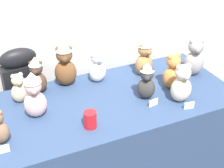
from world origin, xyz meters
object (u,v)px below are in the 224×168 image
Objects in this scene: teddy_bear_chestnut at (65,64)px; teddy_bear_ginger at (173,72)px; teddy_bear_sand at (19,89)px; teddy_bear_caramel at (144,57)px; display_table at (112,142)px; party_cup_red at (90,120)px; teddy_bear_cream at (182,84)px; teddy_bear_snow at (98,64)px; teddy_bear_ash at (194,58)px; teddy_bear_blush at (34,95)px; teddy_bear_charcoal at (147,81)px; instrument_case at (26,107)px; teddy_bear_cocoa at (37,75)px.

teddy_bear_ginger is at bearing -12.06° from teddy_bear_chestnut.
teddy_bear_sand is 0.96m from teddy_bear_caramel.
party_cup_red is (-0.25, -0.23, 0.45)m from display_table.
teddy_bear_cream is 0.67m from party_cup_red.
party_cup_red is at bearing -124.82° from teddy_bear_snow.
teddy_bear_ash is (0.96, -0.26, -0.03)m from teddy_bear_chestnut.
teddy_bear_ginger is (1.05, -0.26, 0.02)m from teddy_bear_sand.
teddy_bear_chestnut reaches higher than teddy_bear_cream.
teddy_bear_blush reaches higher than display_table.
teddy_bear_blush is 1.16× the size of teddy_bear_charcoal.
teddy_bear_chestnut reaches higher than teddy_bear_blush.
instrument_case is 3.27× the size of teddy_bear_blush.
teddy_bear_cream reaches higher than teddy_bear_sand.
instrument_case reaches higher than teddy_bear_sand.
teddy_bear_snow is 0.57m from party_cup_red.
teddy_bear_cocoa is (-0.45, 0.30, 0.54)m from display_table.
party_cup_red is at bearing -74.80° from instrument_case.
teddy_bear_blush is 0.75m from teddy_bear_charcoal.
teddy_bear_ash reaches higher than teddy_bear_charcoal.
teddy_bear_snow is 0.55m from teddy_bear_ginger.
teddy_bear_cream reaches higher than instrument_case.
teddy_bear_sand is (-0.14, -0.07, -0.04)m from teddy_bear_cocoa.
teddy_bear_cream is at bearing -6.81° from teddy_bear_charcoal.
instrument_case is at bearing 177.42° from teddy_bear_ash.
teddy_bear_blush is (-0.52, 0.02, 0.56)m from display_table.
display_table is 5.44× the size of teddy_bear_blush.
display_table is 0.70m from teddy_bear_caramel.
teddy_bear_sand is at bearing 113.03° from teddy_bear_blush.
teddy_bear_cream is at bearing -119.66° from teddy_bear_ash.
teddy_bear_caramel is 2.85× the size of party_cup_red.
party_cup_red is at bearing -172.58° from teddy_bear_cream.
teddy_bear_caramel is 0.61m from teddy_bear_chestnut.
teddy_bear_charcoal is at bearing -130.89° from teddy_bear_caramel.
teddy_bear_chestnut is 0.78m from teddy_bear_ginger.
teddy_bear_snow reaches higher than display_table.
instrument_case is 3.35× the size of teddy_bear_caramel.
teddy_bear_chestnut reaches higher than display_table.
party_cup_red is at bearing -137.35° from teddy_bear_charcoal.
display_table is at bearing -175.68° from teddy_bear_charcoal.
teddy_bear_caramel is 0.39m from teddy_bear_ash.
teddy_bear_cocoa is (0.08, -0.24, 0.40)m from instrument_case.
teddy_bear_chestnut is at bearing 152.89° from teddy_bear_ginger.
teddy_bear_charcoal is 0.50m from party_cup_red.
teddy_bear_chestnut is 3.24× the size of party_cup_red.
teddy_bear_snow reaches higher than teddy_bear_cocoa.
teddy_bear_blush reaches higher than teddy_bear_snow.
teddy_bear_blush reaches higher than teddy_bear_ash.
teddy_bear_cocoa reaches higher than display_table.
teddy_bear_cocoa is at bearing -159.64° from teddy_bear_chestnut.
teddy_bear_cream is at bearing -97.70° from teddy_bear_caramel.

